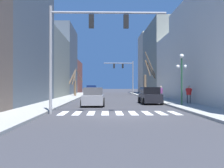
% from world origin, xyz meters
% --- Properties ---
extents(ground_plane, '(240.00, 240.00, 0.00)m').
position_xyz_m(ground_plane, '(0.00, 0.00, 0.00)').
color(ground_plane, '#38383D').
extents(sidewalk_left, '(2.71, 90.00, 0.15)m').
position_xyz_m(sidewalk_left, '(-5.90, 0.00, 0.07)').
color(sidewalk_left, '#9E9E99').
rests_on(sidewalk_left, ground_plane).
extents(sidewalk_right, '(2.71, 90.00, 0.15)m').
position_xyz_m(sidewalk_right, '(5.90, 0.00, 0.07)').
color(sidewalk_right, '#9E9E99').
rests_on(sidewalk_right, ground_plane).
extents(building_row_left, '(6.00, 61.43, 13.49)m').
position_xyz_m(building_row_left, '(-10.25, 23.27, 5.70)').
color(building_row_left, '#66564C').
rests_on(building_row_left, ground_plane).
extents(building_row_right, '(6.00, 55.98, 13.77)m').
position_xyz_m(building_row_right, '(10.25, 22.86, 6.13)').
color(building_row_right, beige).
rests_on(building_row_right, ground_plane).
extents(crosswalk_stripes, '(7.65, 2.60, 0.01)m').
position_xyz_m(crosswalk_stripes, '(-0.00, 0.94, 0.00)').
color(crosswalk_stripes, white).
rests_on(crosswalk_stripes, ground_plane).
extents(traffic_signal_near, '(7.34, 0.28, 6.75)m').
position_xyz_m(traffic_signal_near, '(-2.22, 0.44, 4.92)').
color(traffic_signal_near, gray).
rests_on(traffic_signal_near, ground_plane).
extents(traffic_signal_far, '(5.62, 0.28, 6.42)m').
position_xyz_m(traffic_signal_far, '(2.76, 33.69, 4.59)').
color(traffic_signal_far, gray).
rests_on(traffic_signal_far, ground_plane).
extents(street_lamp_right_corner, '(0.95, 0.36, 4.28)m').
position_xyz_m(street_lamp_right_corner, '(5.50, 5.81, 3.18)').
color(street_lamp_right_corner, '#1E4C2D').
rests_on(street_lamp_right_corner, sidewalk_right).
extents(car_parked_left_near, '(1.98, 4.82, 1.61)m').
position_xyz_m(car_parked_left_near, '(-1.95, 7.16, 0.76)').
color(car_parked_left_near, gray).
rests_on(car_parked_left_near, ground_plane).
extents(car_driving_toward_lane, '(1.96, 4.31, 1.62)m').
position_xyz_m(car_driving_toward_lane, '(3.45, 9.48, 0.76)').
color(car_driving_toward_lane, black).
rests_on(car_driving_toward_lane, ground_plane).
extents(car_parked_right_mid, '(2.01, 4.43, 1.81)m').
position_xyz_m(car_parked_right_mid, '(-3.42, 31.00, 0.83)').
color(car_parked_right_mid, navy).
rests_on(car_parked_right_mid, ground_plane).
extents(pedestrian_waiting_at_curb, '(0.52, 0.59, 1.64)m').
position_xyz_m(pedestrian_waiting_at_curb, '(6.71, 7.72, 1.12)').
color(pedestrian_waiting_at_curb, '#4C4C51').
rests_on(pedestrian_waiting_at_curb, sidewalk_right).
extents(pedestrian_on_right_sidewalk, '(0.40, 0.64, 1.59)m').
position_xyz_m(pedestrian_on_right_sidewalk, '(5.28, 13.10, 1.09)').
color(pedestrian_on_right_sidewalk, black).
rests_on(pedestrian_on_right_sidewalk, sidewalk_right).
extents(street_tree_left_far, '(1.98, 1.88, 4.41)m').
position_xyz_m(street_tree_left_far, '(-5.67, 25.34, 1.96)').
color(street_tree_left_far, brown).
rests_on(street_tree_left_far, sidewalk_left).
extents(street_tree_right_near, '(2.17, 2.38, 7.00)m').
position_xyz_m(street_tree_right_near, '(5.63, 25.46, 2.85)').
color(street_tree_right_near, brown).
rests_on(street_tree_right_near, sidewalk_right).
extents(street_tree_left_near, '(1.07, 2.19, 3.76)m').
position_xyz_m(street_tree_left_near, '(-6.38, 29.01, 1.98)').
color(street_tree_left_near, brown).
rests_on(street_tree_left_near, sidewalk_left).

